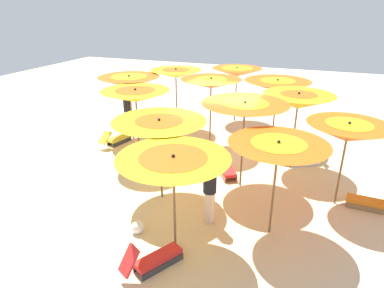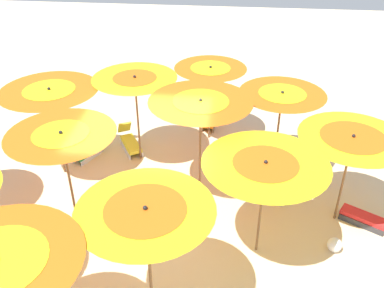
{
  "view_description": "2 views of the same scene",
  "coord_description": "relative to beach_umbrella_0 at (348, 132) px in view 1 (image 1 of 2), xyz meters",
  "views": [
    {
      "loc": [
        -2.64,
        9.23,
        4.71
      ],
      "look_at": [
        0.45,
        0.95,
        1.02
      ],
      "focal_mm": 31.36,
      "sensor_mm": 36.0,
      "label": 1
    },
    {
      "loc": [
        7.02,
        1.7,
        6.38
      ],
      "look_at": [
        -0.87,
        0.85,
        1.39
      ],
      "focal_mm": 39.57,
      "sensor_mm": 36.0,
      "label": 2
    }
  ],
  "objects": [
    {
      "name": "lounger_4",
      "position": [
        3.32,
        3.69,
        -1.72
      ],
      "size": [
        0.91,
        1.26,
        0.71
      ],
      "rotation": [
        0.0,
        0.0,
        4.19
      ],
      "color": "#333338",
      "rests_on": "ground"
    },
    {
      "name": "beach_umbrella_3",
      "position": [
        3.99,
        -5.55,
        0.19
      ],
      "size": [
        2.07,
        2.07,
        2.35
      ],
      "color": "brown",
      "rests_on": "ground"
    },
    {
      "name": "lounger_0",
      "position": [
        -0.77,
        -0.03,
        -1.74
      ],
      "size": [
        1.13,
        0.42,
        0.6
      ],
      "rotation": [
        0.0,
        0.0,
        6.21
      ],
      "color": "olive",
      "rests_on": "ground"
    },
    {
      "name": "beachgoer_1",
      "position": [
        7.71,
        -2.87,
        -1.06
      ],
      "size": [
        0.3,
        0.3,
        1.68
      ],
      "rotation": [
        0.0,
        0.0,
        2.44
      ],
      "color": "brown",
      "rests_on": "ground"
    },
    {
      "name": "beach_umbrella_10",
      "position": [
        5.94,
        -0.53,
        0.21
      ],
      "size": [
        2.08,
        2.08,
        2.39
      ],
      "color": "brown",
      "rests_on": "ground"
    },
    {
      "name": "beach_ball",
      "position": [
        4.13,
        2.84,
        -1.79
      ],
      "size": [
        0.29,
        0.29,
        0.29
      ],
      "primitive_type": "sphere",
      "color": "white",
      "rests_on": "ground"
    },
    {
      "name": "lounger_1",
      "position": [
        1.32,
        -3.13,
        -1.74
      ],
      "size": [
        1.1,
        0.76,
        0.58
      ],
      "rotation": [
        0.0,
        0.0,
        5.83
      ],
      "color": "silver",
      "rests_on": "ground"
    },
    {
      "name": "beach_umbrella_8",
      "position": [
        3.15,
        3.03,
        -0.01
      ],
      "size": [
        2.16,
        2.16,
        2.16
      ],
      "color": "brown",
      "rests_on": "ground"
    },
    {
      "name": "beach_umbrella_5",
      "position": [
        2.48,
        -0.04,
        0.27
      ],
      "size": [
        2.25,
        2.25,
        2.45
      ],
      "color": "brown",
      "rests_on": "ground"
    },
    {
      "name": "beach_umbrella_0",
      "position": [
        0.0,
        0.0,
        0.0
      ],
      "size": [
        1.93,
        1.93,
        2.21
      ],
      "color": "brown",
      "rests_on": "ground"
    },
    {
      "name": "beach_umbrella_7",
      "position": [
        5.99,
        -3.77,
        0.3
      ],
      "size": [
        1.99,
        1.99,
        2.45
      ],
      "color": "brown",
      "rests_on": "ground"
    },
    {
      "name": "beach_umbrella_1",
      "position": [
        1.27,
        -1.74,
        0.18
      ],
      "size": [
        2.06,
        2.06,
        2.39
      ],
      "color": "brown",
      "rests_on": "ground"
    },
    {
      "name": "lounger_5",
      "position": [
        3.02,
        -0.56,
        -1.74
      ],
      "size": [
        0.89,
        1.16,
        0.6
      ],
      "rotation": [
        0.0,
        0.0,
        8.39
      ],
      "color": "olive",
      "rests_on": "ground"
    },
    {
      "name": "beach_umbrella_6",
      "position": [
        4.15,
        -2.47,
        0.33
      ],
      "size": [
        2.04,
        2.04,
        2.48
      ],
      "color": "brown",
      "rests_on": "ground"
    },
    {
      "name": "beachgoer_0",
      "position": [
        2.78,
        1.9,
        -1.03
      ],
      "size": [
        0.3,
        0.3,
        1.74
      ],
      "rotation": [
        0.0,
        0.0,
        5.43
      ],
      "color": "beige",
      "rests_on": "ground"
    },
    {
      "name": "lounger_3",
      "position": [
        7.38,
        -1.46,
        -1.73
      ],
      "size": [
        0.67,
        1.33,
        0.59
      ],
      "rotation": [
        0.0,
        0.0,
        4.44
      ],
      "color": "#333338",
      "rests_on": "ground"
    },
    {
      "name": "beach_umbrella_9",
      "position": [
        4.28,
        1.28,
        -0.0
      ],
      "size": [
        2.29,
        2.29,
        2.19
      ],
      "color": "brown",
      "rests_on": "ground"
    },
    {
      "name": "ground",
      "position": [
        3.5,
        -1.06,
        -1.96
      ],
      "size": [
        36.92,
        36.92,
        0.04
      ],
      "primitive_type": "cube",
      "color": "beige"
    },
    {
      "name": "lounger_2",
      "position": [
        0.82,
        -2.13,
        -1.74
      ],
      "size": [
        1.22,
        0.91,
        0.61
      ],
      "rotation": [
        0.0,
        0.0,
        6.8
      ],
      "color": "silver",
      "rests_on": "ground"
    },
    {
      "name": "beach_umbrella_4",
      "position": [
        1.4,
        1.77,
        0.01
      ],
      "size": [
        2.04,
        2.04,
        2.21
      ],
      "color": "brown",
      "rests_on": "ground"
    },
    {
      "name": "beach_umbrella_11",
      "position": [
        7.12,
        -2.18,
        0.22
      ],
      "size": [
        2.19,
        2.19,
        2.41
      ],
      "color": "brown",
      "rests_on": "ground"
    },
    {
      "name": "beach_umbrella_2",
      "position": [
        2.1,
        -3.55,
        0.19
      ],
      "size": [
        2.27,
        2.27,
        2.37
      ],
      "color": "brown",
      "rests_on": "ground"
    }
  ]
}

